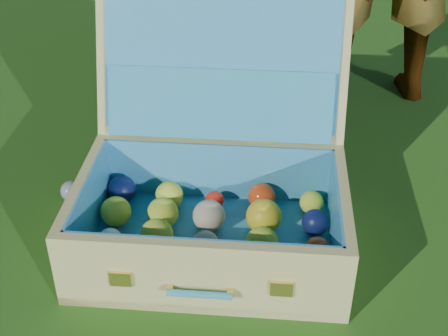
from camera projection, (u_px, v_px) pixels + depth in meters
ground at (229, 218)px, 1.72m from camera, size 60.00×60.00×0.00m
stray_ball at (71, 191)px, 1.78m from camera, size 0.06×0.06×0.06m
suitcase at (216, 173)px, 1.60m from camera, size 0.82×0.80×0.62m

